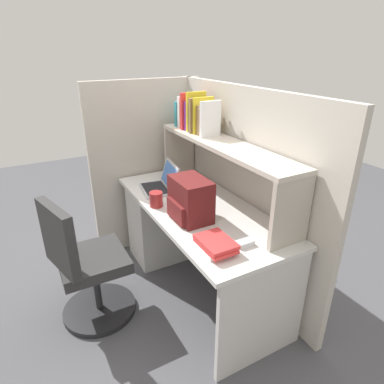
{
  "coord_description": "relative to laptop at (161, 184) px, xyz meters",
  "views": [
    {
      "loc": [
        1.87,
        -1.07,
        1.79
      ],
      "look_at": [
        0.0,
        -0.05,
        0.85
      ],
      "focal_mm": 30.76,
      "sensor_mm": 36.0,
      "label": 1
    }
  ],
  "objects": [
    {
      "name": "computer_mouse",
      "position": [
        0.99,
        0.1,
        -0.03
      ],
      "size": [
        0.06,
        0.1,
        0.03
      ],
      "primitive_type": "cube",
      "rotation": [
        0.0,
        0.0,
        0.01
      ],
      "color": "silver",
      "rests_on": "desk"
    },
    {
      "name": "office_chair",
      "position": [
        0.32,
        -0.71,
        -0.39
      ],
      "size": [
        0.52,
        0.54,
        0.93
      ],
      "rotation": [
        0.0,
        0.0,
        3.41
      ],
      "color": "black",
      "rests_on": "ground_plane"
    },
    {
      "name": "paper_cup",
      "position": [
        0.32,
        -0.01,
        -0.0
      ],
      "size": [
        0.08,
        0.08,
        0.09
      ],
      "primitive_type": "cylinder",
      "color": "white",
      "rests_on": "desk"
    },
    {
      "name": "overhead_hutch",
      "position": [
        0.4,
        0.32,
        0.3
      ],
      "size": [
        1.44,
        0.28,
        0.45
      ],
      "color": "#B3A99C",
      "rests_on": "desk"
    },
    {
      "name": "backpack",
      "position": [
        0.54,
        -0.03,
        0.09
      ],
      "size": [
        0.3,
        0.23,
        0.28
      ],
      "color": "#591919",
      "rests_on": "desk"
    },
    {
      "name": "desk",
      "position": [
        0.01,
        0.12,
        -0.38
      ],
      "size": [
        1.6,
        0.7,
        0.73
      ],
      "color": "silver",
      "rests_on": "ground_plane"
    },
    {
      "name": "cubicle_partition_left",
      "position": [
        -0.45,
        0.07,
        -0.01
      ],
      "size": [
        0.05,
        1.06,
        1.55
      ],
      "primitive_type": "cube",
      "color": "#BCB5A8",
      "rests_on": "ground_plane"
    },
    {
      "name": "cubicle_partition_rear",
      "position": [
        0.4,
        0.5,
        -0.01
      ],
      "size": [
        1.84,
        0.05,
        1.55
      ],
      "primitive_type": "cube",
      "color": "#BCB5A8",
      "rests_on": "ground_plane"
    },
    {
      "name": "ground_plane",
      "position": [
        0.4,
        0.12,
        -0.78
      ],
      "size": [
        8.0,
        8.0,
        0.0
      ],
      "primitive_type": "plane",
      "color": "#4C4C51"
    },
    {
      "name": "snack_canister",
      "position": [
        0.26,
        -0.15,
        0.0
      ],
      "size": [
        0.1,
        0.1,
        0.11
      ],
      "primitive_type": "cylinder",
      "color": "maroon",
      "rests_on": "desk"
    },
    {
      "name": "desk_book_stack",
      "position": [
        0.94,
        -0.08,
        -0.02
      ],
      "size": [
        0.24,
        0.17,
        0.07
      ],
      "color": "white",
      "rests_on": "desk"
    },
    {
      "name": "reference_books_on_shelf",
      "position": [
        0.01,
        0.32,
        0.52
      ],
      "size": [
        0.46,
        0.19,
        0.3
      ],
      "color": "teal",
      "rests_on": "overhead_hutch"
    },
    {
      "name": "laptop",
      "position": [
        0.0,
        0.0,
        0.0
      ],
      "size": [
        0.34,
        0.3,
        0.22
      ],
      "color": "#B7BABF",
      "rests_on": "desk"
    }
  ]
}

